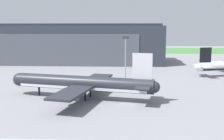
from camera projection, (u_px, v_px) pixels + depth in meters
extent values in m
plane|color=gray|center=(128.00, 104.00, 71.93)|extent=(440.00, 440.00, 0.00)
cube|color=#41863B|center=(126.00, 50.00, 235.09)|extent=(440.00, 56.00, 0.08)
cube|color=#2D333D|center=(64.00, 44.00, 155.76)|extent=(107.87, 35.43, 20.23)
cube|color=#4C515B|center=(57.00, 50.00, 138.44)|extent=(81.98, 0.30, 16.19)
cube|color=#2D333D|center=(64.00, 25.00, 154.11)|extent=(107.87, 8.50, 1.20)
cylinder|color=#282B33|center=(82.00, 83.00, 76.37)|extent=(39.28, 12.55, 3.92)
sphere|color=#282B33|center=(20.00, 79.00, 81.57)|extent=(3.77, 3.77, 3.77)
sphere|color=#282B33|center=(154.00, 87.00, 71.16)|extent=(3.06, 3.06, 3.06)
cube|color=silver|center=(82.00, 87.00, 76.53)|extent=(36.21, 11.89, 0.69)
cube|color=silver|center=(142.00, 66.00, 71.17)|extent=(5.08, 1.52, 6.67)
cube|color=#282B33|center=(147.00, 83.00, 74.52)|extent=(4.67, 6.14, 0.28)
cube|color=#282B33|center=(143.00, 87.00, 68.92)|extent=(4.67, 6.14, 0.28)
cube|color=#282B33|center=(96.00, 79.00, 84.86)|extent=(9.68, 16.96, 0.56)
cube|color=#282B33|center=(72.00, 92.00, 67.61)|extent=(9.68, 16.96, 0.56)
cylinder|color=gray|center=(92.00, 84.00, 84.07)|extent=(4.11, 2.93, 2.16)
cylinder|color=gray|center=(71.00, 96.00, 69.25)|extent=(4.11, 2.93, 2.16)
cylinder|color=black|center=(39.00, 91.00, 80.40)|extent=(0.56, 0.56, 2.42)
cylinder|color=black|center=(90.00, 93.00, 78.40)|extent=(0.56, 0.56, 2.42)
cylinder|color=black|center=(85.00, 96.00, 74.48)|extent=(0.56, 0.56, 2.42)
sphere|color=silver|center=(198.00, 67.00, 109.05)|extent=(2.71, 2.71, 2.71)
cube|color=black|center=(206.00, 55.00, 109.00)|extent=(4.81, 1.71, 5.90)
cube|color=silver|center=(207.00, 67.00, 106.97)|extent=(4.57, 5.59, 0.28)
cube|color=silver|center=(200.00, 65.00, 112.03)|extent=(4.57, 5.59, 0.28)
cylinder|color=#99999E|center=(125.00, 60.00, 100.38)|extent=(0.44, 0.44, 15.44)
cube|color=#333338|center=(126.00, 38.00, 99.13)|extent=(2.40, 0.50, 0.80)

